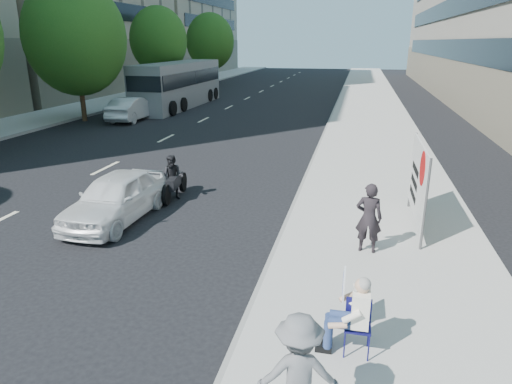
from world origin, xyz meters
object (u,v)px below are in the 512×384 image
(white_sedan_mid, at_px, (132,109))
(protest_banner, at_px, (418,180))
(motorcycle, at_px, (174,179))
(pedestrian_woman, at_px, (369,218))
(jogger, at_px, (298,374))
(bus, at_px, (179,85))
(white_sedan_near, at_px, (116,197))
(seated_protester, at_px, (351,310))

(white_sedan_mid, bearing_deg, protest_banner, 134.90)
(protest_banner, relative_size, motorcycle, 1.49)
(white_sedan_mid, bearing_deg, pedestrian_woman, 129.21)
(jogger, xyz_separation_m, motorcycle, (-5.08, 8.37, -0.31))
(jogger, height_order, bus, bus)
(pedestrian_woman, height_order, bus, bus)
(white_sedan_near, xyz_separation_m, motorcycle, (0.85, 2.12, -0.04))
(white_sedan_near, height_order, motorcycle, motorcycle)
(white_sedan_mid, distance_m, motorcycle, 16.11)
(protest_banner, distance_m, bus, 26.38)
(bus, bearing_deg, protest_banner, -54.37)
(pedestrian_woman, xyz_separation_m, white_sedan_mid, (-14.41, 16.67, -0.24))
(seated_protester, bearing_deg, jogger, -109.71)
(pedestrian_woman, bearing_deg, protest_banner, -117.88)
(seated_protester, height_order, white_sedan_near, seated_protester)
(pedestrian_woman, relative_size, protest_banner, 0.54)
(white_sedan_mid, relative_size, bus, 0.37)
(white_sedan_mid, xyz_separation_m, bus, (0.52, 6.81, 0.90))
(protest_banner, height_order, motorcycle, protest_banner)
(pedestrian_woman, height_order, motorcycle, pedestrian_woman)
(jogger, distance_m, white_sedan_near, 8.62)
(protest_banner, xyz_separation_m, white_sedan_near, (-8.04, -1.02, -0.73))
(protest_banner, distance_m, white_sedan_mid, 21.55)
(protest_banner, relative_size, white_sedan_near, 0.77)
(pedestrian_woman, bearing_deg, motorcycle, -20.77)
(jogger, xyz_separation_m, protest_banner, (2.12, 7.27, 0.45))
(white_sedan_near, distance_m, motorcycle, 2.28)
(seated_protester, bearing_deg, motorcycle, 130.28)
(seated_protester, relative_size, pedestrian_woman, 0.79)
(jogger, distance_m, bus, 31.69)
(bus, bearing_deg, seated_protester, -62.78)
(pedestrian_woman, bearing_deg, seated_protester, 90.98)
(jogger, relative_size, motorcycle, 0.78)
(bus, bearing_deg, jogger, -65.10)
(white_sedan_near, distance_m, white_sedan_mid, 17.56)
(seated_protester, bearing_deg, white_sedan_near, 144.92)
(protest_banner, bearing_deg, seated_protester, -105.16)
(seated_protester, distance_m, jogger, 1.78)
(pedestrian_woman, bearing_deg, white_sedan_near, -1.45)
(protest_banner, distance_m, white_sedan_near, 8.14)
(white_sedan_near, bearing_deg, protest_banner, 9.09)
(motorcycle, bearing_deg, white_sedan_near, -119.56)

